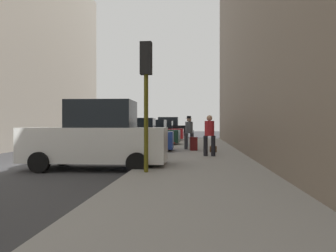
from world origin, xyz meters
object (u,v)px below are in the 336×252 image
(parked_white_van, at_px, (98,138))
(traffic_light, at_px, (146,78))
(pedestrian_in_red_jacket, at_px, (209,133))
(rolling_suitcase, at_px, (194,144))
(pedestrian_with_beanie, at_px, (189,131))
(parked_dark_green_sedan, at_px, (149,134))
(parked_red_hatchback, at_px, (160,132))
(duffel_bag, at_px, (213,149))
(pedestrian_in_jeans, at_px, (189,131))
(parked_blue_sedan, at_px, (132,137))
(parked_black_suv, at_px, (167,129))
(fire_hydrant, at_px, (171,142))

(parked_white_van, bearing_deg, traffic_light, -39.22)
(parked_white_van, bearing_deg, pedestrian_in_red_jacket, 41.08)
(rolling_suitcase, bearing_deg, pedestrian_with_beanie, 108.45)
(parked_dark_green_sedan, xyz_separation_m, parked_red_hatchback, (0.00, 6.10, 0.00))
(traffic_light, distance_m, pedestrian_with_beanie, 8.80)
(parked_white_van, xyz_separation_m, duffel_bag, (4.02, 5.37, -0.74))
(duffel_bag, bearing_deg, pedestrian_in_jeans, 109.39)
(parked_red_hatchback, distance_m, duffel_bag, 12.86)
(pedestrian_in_red_jacket, bearing_deg, parked_dark_green_sedan, 114.70)
(pedestrian_with_beanie, bearing_deg, parked_blue_sedan, -155.14)
(pedestrian_in_red_jacket, bearing_deg, parked_blue_sedan, 146.45)
(parked_black_suv, xyz_separation_m, duffel_bag, (4.02, -18.85, -0.74))
(parked_blue_sedan, height_order, rolling_suitcase, parked_blue_sedan)
(parked_dark_green_sedan, distance_m, rolling_suitcase, 6.01)
(parked_red_hatchback, relative_size, traffic_light, 1.17)
(pedestrian_in_red_jacket, bearing_deg, fire_hydrant, 115.56)
(pedestrian_with_beanie, distance_m, rolling_suitcase, 1.03)
(pedestrian_in_jeans, height_order, duffel_bag, pedestrian_in_jeans)
(rolling_suitcase, bearing_deg, duffel_bag, -44.91)
(pedestrian_in_jeans, bearing_deg, traffic_light, -95.15)
(pedestrian_with_beanie, height_order, duffel_bag, pedestrian_with_beanie)
(parked_blue_sedan, xyz_separation_m, duffel_bag, (4.02, -0.41, -0.56))
(parked_blue_sedan, height_order, pedestrian_in_jeans, pedestrian_in_jeans)
(parked_blue_sedan, bearing_deg, rolling_suitcase, 9.95)
(parked_black_suv, bearing_deg, pedestrian_in_jeans, -79.71)
(parked_blue_sedan, xyz_separation_m, parked_dark_green_sedan, (0.00, 5.69, 0.00))
(parked_blue_sedan, xyz_separation_m, pedestrian_with_beanie, (2.81, 1.30, 0.29))
(parked_dark_green_sedan, height_order, rolling_suitcase, parked_dark_green_sedan)
(fire_hydrant, distance_m, duffel_bag, 3.00)
(parked_red_hatchback, relative_size, fire_hydrant, 5.97)
(pedestrian_in_jeans, relative_size, pedestrian_in_red_jacket, 1.00)
(parked_white_van, bearing_deg, fire_hydrant, 76.27)
(parked_white_van, xyz_separation_m, parked_red_hatchback, (0.00, 17.57, -0.18))
(parked_red_hatchback, bearing_deg, pedestrian_with_beanie, -75.01)
(parked_black_suv, relative_size, rolling_suitcase, 4.47)
(parked_blue_sedan, height_order, traffic_light, traffic_light)
(fire_hydrant, relative_size, pedestrian_with_beanie, 0.40)
(parked_red_hatchback, xyz_separation_m, duffel_bag, (4.02, -12.21, -0.56))
(parked_white_van, distance_m, pedestrian_in_red_jacket, 5.00)
(traffic_light, bearing_deg, pedestrian_in_red_jacket, 68.26)
(parked_white_van, height_order, duffel_bag, parked_white_van)
(parked_white_van, relative_size, parked_red_hatchback, 1.10)
(pedestrian_with_beanie, relative_size, pedestrian_in_jeans, 1.04)
(parked_black_suv, xyz_separation_m, fire_hydrant, (1.80, -16.83, -0.54))
(parked_blue_sedan, xyz_separation_m, traffic_light, (1.85, -7.29, 1.91))
(parked_dark_green_sedan, distance_m, pedestrian_in_red_jacket, 9.02)
(parked_dark_green_sedan, xyz_separation_m, rolling_suitcase, (3.06, -5.15, -0.36))
(parked_dark_green_sedan, height_order, pedestrian_in_jeans, pedestrian_in_jeans)
(parked_black_suv, relative_size, duffel_bag, 10.56)
(parked_black_suv, height_order, fire_hydrant, parked_black_suv)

